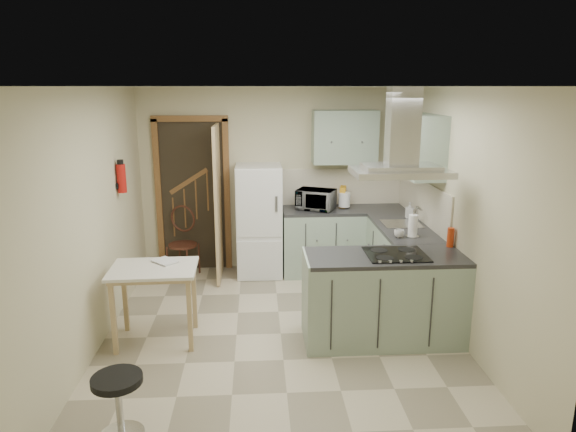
{
  "coord_description": "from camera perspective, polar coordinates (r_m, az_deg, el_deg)",
  "views": [
    {
      "loc": [
        -0.23,
        -4.88,
        2.5
      ],
      "look_at": [
        0.1,
        0.45,
        1.15
      ],
      "focal_mm": 32.0,
      "sensor_mm": 36.0,
      "label": 1
    }
  ],
  "objects": [
    {
      "name": "back_wall",
      "position": [
        7.09,
        -1.67,
        4.03
      ],
      "size": [
        3.6,
        0.0,
        3.6
      ],
      "primitive_type": "plane",
      "rotation": [
        1.57,
        0.0,
        0.0
      ],
      "color": "beige",
      "rests_on": "floor"
    },
    {
      "name": "counter_right",
      "position": [
        6.57,
        11.89,
        -4.3
      ],
      "size": [
        0.6,
        1.95,
        0.9
      ],
      "primitive_type": "cube",
      "color": "#9EB2A0",
      "rests_on": "floor"
    },
    {
      "name": "red_bottle",
      "position": [
        5.52,
        17.61,
        -2.27
      ],
      "size": [
        0.08,
        0.08,
        0.2
      ],
      "primitive_type": "cylinder",
      "rotation": [
        0.0,
        0.0,
        -0.24
      ],
      "color": "red",
      "rests_on": "peninsula"
    },
    {
      "name": "wall_cabinet_back",
      "position": [
        6.93,
        6.3,
        8.72
      ],
      "size": [
        0.85,
        0.35,
        0.7
      ],
      "primitive_type": "cube",
      "color": "#9EB2A0",
      "rests_on": "back_wall"
    },
    {
      "name": "sink",
      "position": [
        6.28,
        12.52,
        -0.86
      ],
      "size": [
        0.45,
        0.4,
        0.01
      ],
      "primitive_type": "cube",
      "color": "silver",
      "rests_on": "counter_right"
    },
    {
      "name": "soap_bottle",
      "position": [
        6.6,
        13.37,
        0.63
      ],
      "size": [
        0.09,
        0.09,
        0.19
      ],
      "primitive_type": "imported",
      "rotation": [
        0.0,
        0.0,
        -0.05
      ],
      "color": "silver",
      "rests_on": "counter_right"
    },
    {
      "name": "microwave",
      "position": [
        6.87,
        3.11,
        1.85
      ],
      "size": [
        0.58,
        0.5,
        0.27
      ],
      "primitive_type": "imported",
      "rotation": [
        0.0,
        0.0,
        -0.43
      ],
      "color": "black",
      "rests_on": "counter_back"
    },
    {
      "name": "drop_leaf_table",
      "position": [
        5.36,
        -14.47,
        -9.48
      ],
      "size": [
        0.85,
        0.65,
        0.78
      ],
      "primitive_type": "cube",
      "rotation": [
        0.0,
        0.0,
        0.03
      ],
      "color": "tan",
      "rests_on": "floor"
    },
    {
      "name": "stool",
      "position": [
        4.16,
        -18.25,
        -19.44
      ],
      "size": [
        0.48,
        0.48,
        0.49
      ],
      "primitive_type": "cylinder",
      "rotation": [
        0.0,
        0.0,
        -0.43
      ],
      "color": "black",
      "rests_on": "floor"
    },
    {
      "name": "doorway",
      "position": [
        7.15,
        -10.5,
        2.25
      ],
      "size": [
        1.1,
        0.12,
        2.1
      ],
      "primitive_type": "cube",
      "color": "brown",
      "rests_on": "floor"
    },
    {
      "name": "paper_towel",
      "position": [
        5.76,
        13.71,
        -1.02
      ],
      "size": [
        0.12,
        0.12,
        0.26
      ],
      "primitive_type": "cylinder",
      "rotation": [
        0.0,
        0.0,
        0.24
      ],
      "color": "white",
      "rests_on": "counter_right"
    },
    {
      "name": "fridge",
      "position": [
        6.9,
        -3.22,
        -0.52
      ],
      "size": [
        0.6,
        0.6,
        1.5
      ],
      "primitive_type": "cube",
      "color": "white",
      "rests_on": "floor"
    },
    {
      "name": "cereal_box",
      "position": [
        7.04,
        6.11,
        2.15
      ],
      "size": [
        0.12,
        0.2,
        0.28
      ],
      "primitive_type": "cube",
      "rotation": [
        0.0,
        0.0,
        -0.24
      ],
      "color": "orange",
      "rests_on": "counter_back"
    },
    {
      "name": "extractor_hood",
      "position": [
        4.95,
        12.38,
        4.8
      ],
      "size": [
        0.9,
        0.55,
        0.1
      ],
      "primitive_type": "cube",
      "color": "silver",
      "rests_on": "ceiling"
    },
    {
      "name": "left_wall",
      "position": [
        5.28,
        -20.79,
        -0.45
      ],
      "size": [
        0.0,
        4.2,
        4.2
      ],
      "primitive_type": "plane",
      "rotation": [
        1.57,
        0.0,
        1.57
      ],
      "color": "beige",
      "rests_on": "floor"
    },
    {
      "name": "bentwood_chair",
      "position": [
        7.05,
        -11.62,
        -3.18
      ],
      "size": [
        0.5,
        0.5,
        0.86
      ],
      "primitive_type": "cube",
      "rotation": [
        0.0,
        0.0,
        -0.41
      ],
      "color": "#4C2119",
      "rests_on": "floor"
    },
    {
      "name": "splashback",
      "position": [
        7.19,
        6.01,
        3.29
      ],
      "size": [
        1.68,
        0.02,
        0.5
      ],
      "primitive_type": "cube",
      "color": "beige",
      "rests_on": "counter_back"
    },
    {
      "name": "counter_back",
      "position": [
        7.04,
        3.84,
        -2.77
      ],
      "size": [
        1.08,
        0.6,
        0.9
      ],
      "primitive_type": "cube",
      "color": "#9EB2A0",
      "rests_on": "floor"
    },
    {
      "name": "hob",
      "position": [
        5.14,
        11.9,
        -4.18
      ],
      "size": [
        0.58,
        0.5,
        0.01
      ],
      "primitive_type": "cube",
      "color": "black",
      "rests_on": "peninsula"
    },
    {
      "name": "book",
      "position": [
        5.27,
        -14.32,
        -4.68
      ],
      "size": [
        0.3,
        0.3,
        0.11
      ],
      "primitive_type": "imported",
      "rotation": [
        0.0,
        0.0,
        0.78
      ],
      "color": "#8F2F43",
      "rests_on": "drop_leaf_table"
    },
    {
      "name": "wall_cabinet_right",
      "position": [
        6.06,
        14.4,
        7.59
      ],
      "size": [
        0.35,
        0.9,
        0.7
      ],
      "primitive_type": "cube",
      "color": "#9EB2A0",
      "rests_on": "right_wall"
    },
    {
      "name": "cup",
      "position": [
        5.73,
        12.24,
        -1.92
      ],
      "size": [
        0.12,
        0.12,
        0.09
      ],
      "primitive_type": "imported",
      "rotation": [
        0.0,
        0.0,
        0.11
      ],
      "color": "silver",
      "rests_on": "counter_right"
    },
    {
      "name": "peninsula",
      "position": [
        5.28,
        10.59,
        -8.93
      ],
      "size": [
        1.55,
        0.65,
        0.9
      ],
      "primitive_type": "cube",
      "color": "#9EB2A0",
      "rests_on": "floor"
    },
    {
      "name": "ceiling",
      "position": [
        4.88,
        -0.92,
        14.19
      ],
      "size": [
        4.2,
        4.2,
        0.0
      ],
      "primitive_type": "plane",
      "rotation": [
        3.14,
        0.0,
        0.0
      ],
      "color": "silver",
      "rests_on": "back_wall"
    },
    {
      "name": "floor",
      "position": [
        5.49,
        -0.82,
        -12.92
      ],
      "size": [
        4.2,
        4.2,
        0.0
      ],
      "primitive_type": "plane",
      "color": "#C5B799",
      "rests_on": "ground"
    },
    {
      "name": "right_wall",
      "position": [
        5.43,
        18.48,
        0.13
      ],
      "size": [
        0.0,
        4.2,
        4.2
      ],
      "primitive_type": "plane",
      "rotation": [
        1.57,
        0.0,
        -1.57
      ],
      "color": "beige",
      "rests_on": "floor"
    },
    {
      "name": "kettle",
      "position": [
        6.98,
        6.28,
        1.83
      ],
      "size": [
        0.17,
        0.17,
        0.23
      ],
      "primitive_type": "cylinder",
      "rotation": [
        0.0,
        0.0,
        0.05
      ],
      "color": "white",
      "rests_on": "counter_back"
    },
    {
      "name": "fire_extinguisher",
      "position": [
        6.06,
        -18.02,
        3.99
      ],
      "size": [
        0.1,
        0.1,
        0.32
      ],
      "primitive_type": "cylinder",
      "color": "#B2140F",
      "rests_on": "left_wall"
    }
  ]
}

